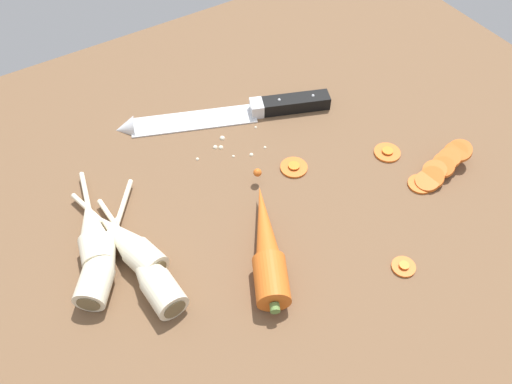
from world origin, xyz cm
name	(u,v)px	position (x,y,z in cm)	size (l,w,h in cm)	color
ground_plane	(249,198)	(0.00, 0.00, -2.00)	(120.00, 90.00, 4.00)	brown
chefs_knife	(221,114)	(4.19, 15.39, 0.65)	(33.55, 15.78, 4.18)	silver
whole_carrot	(267,245)	(-3.73, -10.65, 2.10)	(11.69, 20.41, 4.20)	#D6601E
parsnip_front	(104,258)	(-22.11, -1.36, 1.98)	(13.90, 17.42, 4.00)	beige
parsnip_mid_left	(93,232)	(-21.85, 3.08, 1.98)	(6.09, 17.38, 4.00)	beige
parsnip_mid_right	(147,269)	(-18.15, -5.73, 1.98)	(4.84, 21.09, 4.00)	beige
parsnip_back	(127,243)	(-18.71, -0.79, 1.98)	(6.98, 18.38, 4.00)	beige
carrot_slice_stack	(441,167)	(25.41, -12.05, 1.32)	(11.36, 4.67, 3.62)	#D6601E
carrot_slice_stray_near	(404,266)	(10.07, -21.56, 0.36)	(3.10, 3.10, 0.70)	#D6601E
carrot_slice_stray_mid	(294,167)	(7.85, -0.10, 0.36)	(4.07, 4.07, 0.70)	#D6601E
carrot_slice_stray_far	(387,152)	(21.67, -4.94, 0.36)	(4.02, 4.02, 0.70)	#D6601E
mince_crumbs	(224,134)	(2.51, 11.55, 0.34)	(18.82, 12.44, 0.86)	beige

